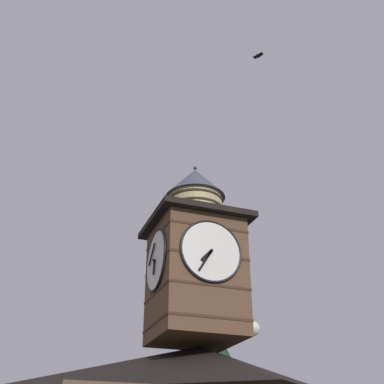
{
  "coord_description": "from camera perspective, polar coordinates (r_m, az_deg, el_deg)",
  "views": [
    {
      "loc": [
        6.33,
        16.35,
        2.1
      ],
      "look_at": [
        -0.37,
        -1.66,
        12.44
      ],
      "focal_mm": 47.41,
      "sensor_mm": 36.0,
      "label": 1
    }
  ],
  "objects": [
    {
      "name": "clock_tower",
      "position": [
        21.2,
        0.35,
        -7.38
      ],
      "size": [
        4.02,
        4.02,
        7.87
      ],
      "color": "brown",
      "rests_on": "building_main"
    },
    {
      "name": "pine_tree_behind",
      "position": [
        25.49,
        1.84,
        -18.98
      ],
      "size": [
        5.09,
        5.09,
        13.23
      ],
      "color": "#473323",
      "rests_on": "ground_plane"
    },
    {
      "name": "moon",
      "position": [
        50.31,
        6.79,
        -15.01
      ],
      "size": [
        1.45,
        1.45,
        1.45
      ],
      "color": "silver"
    },
    {
      "name": "flying_bird_high",
      "position": [
        24.6,
        7.47,
        14.96
      ],
      "size": [
        0.4,
        0.52,
        0.14
      ],
      "color": "black"
    }
  ]
}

